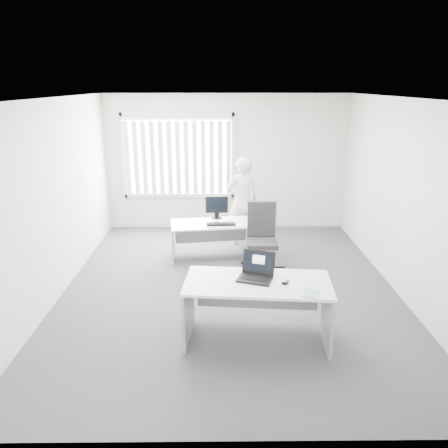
{
  "coord_description": "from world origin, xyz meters",
  "views": [
    {
      "loc": [
        -0.14,
        -6.05,
        2.99
      ],
      "look_at": [
        -0.08,
        0.15,
        0.98
      ],
      "focal_mm": 35.0,
      "sensor_mm": 36.0,
      "label": 1
    }
  ],
  "objects_px": {
    "laptop": "(255,268)",
    "person": "(242,201)",
    "office_chair": "(262,250)",
    "desk_near": "(257,298)",
    "desk_far": "(213,233)",
    "monitor": "(217,207)"
  },
  "relations": [
    {
      "from": "laptop",
      "to": "person",
      "type": "bearing_deg",
      "value": 108.82
    },
    {
      "from": "office_chair",
      "to": "laptop",
      "type": "bearing_deg",
      "value": -96.7
    },
    {
      "from": "desk_near",
      "to": "person",
      "type": "relative_size",
      "value": 1.04
    },
    {
      "from": "desk_far",
      "to": "monitor",
      "type": "relative_size",
      "value": 3.75
    },
    {
      "from": "desk_far",
      "to": "office_chair",
      "type": "relative_size",
      "value": 1.35
    },
    {
      "from": "desk_far",
      "to": "person",
      "type": "bearing_deg",
      "value": 47.15
    },
    {
      "from": "monitor",
      "to": "office_chair",
      "type": "bearing_deg",
      "value": -47.69
    },
    {
      "from": "desk_far",
      "to": "monitor",
      "type": "bearing_deg",
      "value": 68.7
    },
    {
      "from": "desk_far",
      "to": "laptop",
      "type": "xyz_separation_m",
      "value": [
        0.53,
        -2.58,
        0.45
      ]
    },
    {
      "from": "laptop",
      "to": "monitor",
      "type": "relative_size",
      "value": 0.96
    },
    {
      "from": "laptop",
      "to": "monitor",
      "type": "height_order",
      "value": "laptop"
    },
    {
      "from": "desk_far",
      "to": "person",
      "type": "height_order",
      "value": "person"
    },
    {
      "from": "desk_near",
      "to": "monitor",
      "type": "xyz_separation_m",
      "value": [
        -0.5,
        2.89,
        0.31
      ]
    },
    {
      "from": "desk_far",
      "to": "monitor",
      "type": "distance_m",
      "value": 0.48
    },
    {
      "from": "desk_near",
      "to": "person",
      "type": "height_order",
      "value": "person"
    },
    {
      "from": "desk_far",
      "to": "laptop",
      "type": "distance_m",
      "value": 2.67
    },
    {
      "from": "monitor",
      "to": "person",
      "type": "bearing_deg",
      "value": 44.5
    },
    {
      "from": "office_chair",
      "to": "person",
      "type": "distance_m",
      "value": 1.4
    },
    {
      "from": "desk_near",
      "to": "monitor",
      "type": "distance_m",
      "value": 2.95
    },
    {
      "from": "desk_near",
      "to": "laptop",
      "type": "distance_m",
      "value": 0.37
    },
    {
      "from": "office_chair",
      "to": "laptop",
      "type": "height_order",
      "value": "office_chair"
    },
    {
      "from": "office_chair",
      "to": "person",
      "type": "xyz_separation_m",
      "value": [
        -0.26,
        1.28,
        0.5
      ]
    }
  ]
}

